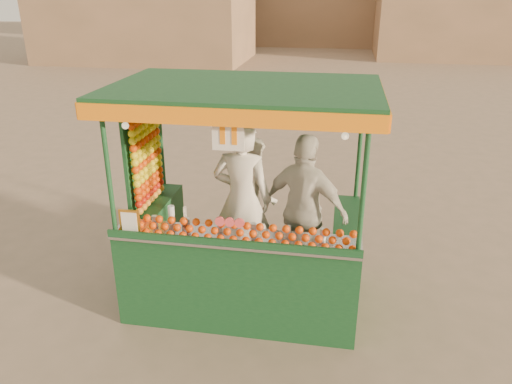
% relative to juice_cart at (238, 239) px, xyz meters
% --- Properties ---
extents(ground, '(90.00, 90.00, 0.00)m').
position_rel_juice_cart_xyz_m(ground, '(0.21, 0.01, -0.85)').
color(ground, '#756554').
rests_on(ground, ground).
extents(building_right, '(9.00, 6.00, 5.00)m').
position_rel_juice_cart_xyz_m(building_right, '(7.21, 24.01, 1.65)').
color(building_right, '#967255').
rests_on(building_right, ground).
extents(juice_cart, '(2.89, 1.87, 2.62)m').
position_rel_juice_cart_xyz_m(juice_cart, '(0.00, 0.00, 0.00)').
color(juice_cart, '#103C1E').
rests_on(juice_cart, ground).
extents(vendor_left, '(0.74, 0.52, 1.91)m').
position_rel_juice_cart_xyz_m(vendor_left, '(0.01, 0.21, 0.41)').
color(vendor_left, silver).
rests_on(vendor_left, ground).
extents(vendor_middle, '(0.96, 0.99, 1.60)m').
position_rel_juice_cart_xyz_m(vendor_middle, '(0.05, 0.64, 0.26)').
color(vendor_middle, silver).
rests_on(vendor_middle, ground).
extents(vendor_right, '(1.14, 0.80, 1.79)m').
position_rel_juice_cart_xyz_m(vendor_right, '(0.76, 0.18, 0.35)').
color(vendor_right, beige).
rests_on(vendor_right, ground).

